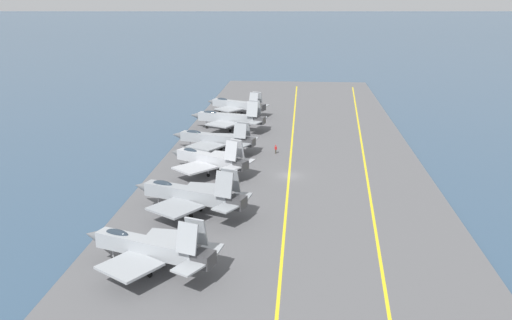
{
  "coord_description": "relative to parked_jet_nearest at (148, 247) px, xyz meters",
  "views": [
    {
      "loc": [
        -85.06,
        -1.84,
        29.05
      ],
      "look_at": [
        0.15,
        5.5,
        2.9
      ],
      "focal_mm": 38.0,
      "sensor_mm": 36.0,
      "label": 1
    }
  ],
  "objects": [
    {
      "name": "parked_jet_fifth",
      "position": [
        63.75,
        0.01,
        0.03
      ],
      "size": [
        12.91,
        17.51,
        6.93
      ],
      "color": "#93999E",
      "rests_on": "carrier_deck"
    },
    {
      "name": "ground_plane",
      "position": [
        33.55,
        -14.19,
        -3.17
      ],
      "size": [
        2000.0,
        2000.0,
        0.0
      ],
      "primitive_type": "plane",
      "color": "#334C66"
    },
    {
      "name": "parked_jet_nearest",
      "position": [
        0.0,
        0.0,
        0.0
      ],
      "size": [
        12.67,
        16.32,
        6.82
      ],
      "color": "#93999E",
      "rests_on": "carrier_deck"
    },
    {
      "name": "parked_jet_sixth",
      "position": [
        79.4,
        0.19,
        -0.09
      ],
      "size": [
        12.49,
        16.46,
        6.26
      ],
      "color": "#93999E",
      "rests_on": "carrier_deck"
    },
    {
      "name": "carrier_deck",
      "position": [
        33.55,
        -14.19,
        -2.97
      ],
      "size": [
        203.54,
        46.44,
        0.4
      ],
      "primitive_type": "cube",
      "color": "#565659",
      "rests_on": "ground"
    },
    {
      "name": "parked_jet_third",
      "position": [
        33.11,
        -0.87,
        -0.11
      ],
      "size": [
        13.63,
        15.37,
        6.62
      ],
      "color": "#A8AAAF",
      "rests_on": "carrier_deck"
    },
    {
      "name": "parked_jet_fourth",
      "position": [
        46.55,
        0.43,
        -0.2
      ],
      "size": [
        13.01,
        17.14,
        6.16
      ],
      "color": "gray",
      "rests_on": "carrier_deck"
    },
    {
      "name": "parked_jet_second",
      "position": [
        16.14,
        -1.14,
        0.01
      ],
      "size": [
        13.67,
        17.28,
        7.03
      ],
      "color": "gray",
      "rests_on": "carrier_deck"
    },
    {
      "name": "deck_stripe_centerline",
      "position": [
        33.55,
        -14.19,
        -2.76
      ],
      "size": [
        183.19,
        0.36,
        0.01
      ],
      "primitive_type": "cube",
      "color": "yellow",
      "rests_on": "carrier_deck"
    },
    {
      "name": "crew_red_vest",
      "position": [
        46.32,
        -11.33,
        -1.85
      ],
      "size": [
        0.45,
        0.45,
        1.67
      ],
      "color": "#383328",
      "rests_on": "carrier_deck"
    },
    {
      "name": "deck_stripe_foul_line",
      "position": [
        33.55,
        -26.96,
        -2.76
      ],
      "size": [
        182.9,
        10.96,
        0.01
      ],
      "primitive_type": "cube",
      "rotation": [
        0.0,
        0.0,
        -0.06
      ],
      "color": "yellow",
      "rests_on": "carrier_deck"
    }
  ]
}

